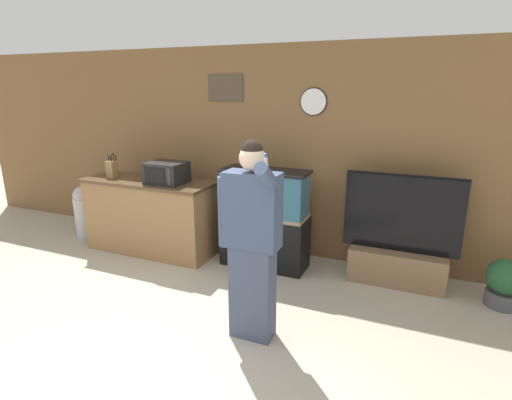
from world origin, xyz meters
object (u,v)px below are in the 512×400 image
Objects in this scene: tv_on_stand at (398,252)px; knife_block at (112,169)px; microwave at (167,173)px; aquarium_on_stand at (265,219)px; potted_plant at (505,283)px; person_standing at (251,240)px; trash_bin at (85,211)px; counter_island at (151,216)px.

knife_block is at bearing -173.96° from tv_on_stand.
microwave is 0.39× the size of aquarium_on_stand.
potted_plant is at bearing 3.56° from microwave.
person_standing is at bearing -145.90° from potted_plant.
microwave is 0.84m from knife_block.
aquarium_on_stand is at bearing 107.37° from person_standing.
trash_bin is (-1.50, 0.06, -0.70)m from microwave.
aquarium_on_stand is 0.69× the size of person_standing.
counter_island is 1.01× the size of person_standing.
aquarium_on_stand reaches higher than trash_bin.
aquarium_on_stand is (1.54, 0.16, 0.11)m from counter_island.
person_standing reaches higher than microwave.
knife_block is 0.28× the size of aquarium_on_stand.
microwave is 2.05m from person_standing.
knife_block reaches higher than microwave.
counter_island is at bearing -174.17° from aquarium_on_stand.
tv_on_stand reaches higher than potted_plant.
knife_block is 3.67m from tv_on_stand.
microwave is at bearing -172.66° from tv_on_stand.
tv_on_stand is (2.74, 0.35, -0.73)m from microwave.
knife_block is (-0.84, -0.03, -0.01)m from microwave.
person_standing is at bearing -21.54° from trash_bin.
trash_bin is at bearing 172.51° from knife_block.
aquarium_on_stand is 2.74m from trash_bin.
microwave is 0.38× the size of tv_on_stand.
person_standing is 2.27× the size of trash_bin.
counter_island is 1.46× the size of aquarium_on_stand.
knife_block reaches higher than potted_plant.
potted_plant is (1.02, -0.12, -0.10)m from tv_on_stand.
microwave reaches higher than aquarium_on_stand.
knife_block reaches higher than counter_island.
person_standing is at bearing -24.94° from knife_block.
tv_on_stand reaches higher than trash_bin.
person_standing is (0.43, -1.38, 0.30)m from aquarium_on_stand.
microwave is at bearing -2.34° from trash_bin.
aquarium_on_stand is 1.47m from person_standing.
knife_block reaches higher than aquarium_on_stand.
potted_plant is at bearing 0.98° from aquarium_on_stand.
person_standing reaches higher than potted_plant.
potted_plant is at bearing -6.68° from tv_on_stand.
tv_on_stand is at bearing 54.94° from person_standing.
counter_island reaches higher than potted_plant.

